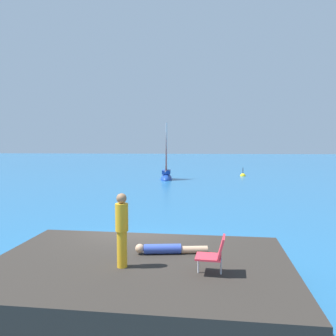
{
  "coord_description": "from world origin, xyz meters",
  "views": [
    {
      "loc": [
        1.57,
        -10.7,
        3.63
      ],
      "look_at": [
        -0.25,
        16.71,
        1.4
      ],
      "focal_mm": 37.2,
      "sensor_mm": 36.0,
      "label": 1
    }
  ],
  "objects_px": {
    "sailboat_near": "(166,176)",
    "person_sunbather": "(168,249)",
    "beach_chair": "(214,253)",
    "marker_buoy": "(243,176)",
    "person_standing": "(122,228)"
  },
  "relations": [
    {
      "from": "person_sunbather",
      "to": "beach_chair",
      "type": "distance_m",
      "value": 1.62
    },
    {
      "from": "sailboat_near",
      "to": "beach_chair",
      "type": "distance_m",
      "value": 24.88
    },
    {
      "from": "beach_chair",
      "to": "sailboat_near",
      "type": "bearing_deg",
      "value": -76.62
    },
    {
      "from": "marker_buoy",
      "to": "person_sunbather",
      "type": "bearing_deg",
      "value": -102.09
    },
    {
      "from": "person_sunbather",
      "to": "marker_buoy",
      "type": "bearing_deg",
      "value": 71.31
    },
    {
      "from": "sailboat_near",
      "to": "person_sunbather",
      "type": "distance_m",
      "value": 23.57
    },
    {
      "from": "person_sunbather",
      "to": "marker_buoy",
      "type": "height_order",
      "value": "person_sunbather"
    },
    {
      "from": "person_sunbather",
      "to": "beach_chair",
      "type": "xyz_separation_m",
      "value": [
        1.03,
        -1.21,
        0.33
      ]
    },
    {
      "from": "sailboat_near",
      "to": "beach_chair",
      "type": "bearing_deg",
      "value": -173.84
    },
    {
      "from": "beach_chair",
      "to": "marker_buoy",
      "type": "xyz_separation_m",
      "value": [
        4.72,
        28.1,
        -1.3
      ]
    },
    {
      "from": "person_standing",
      "to": "beach_chair",
      "type": "distance_m",
      "value": 2.03
    },
    {
      "from": "sailboat_near",
      "to": "marker_buoy",
      "type": "xyz_separation_m",
      "value": [
        7.47,
        3.39,
        -0.3
      ]
    },
    {
      "from": "sailboat_near",
      "to": "person_standing",
      "type": "distance_m",
      "value": 24.5
    },
    {
      "from": "person_sunbather",
      "to": "marker_buoy",
      "type": "distance_m",
      "value": 27.52
    },
    {
      "from": "sailboat_near",
      "to": "person_standing",
      "type": "bearing_deg",
      "value": -178.36
    }
  ]
}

